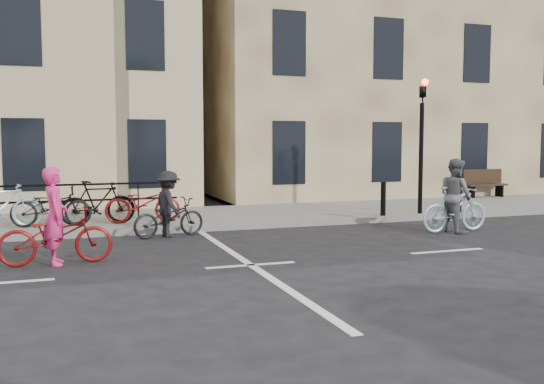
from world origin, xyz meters
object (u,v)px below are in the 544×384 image
object	(u,v)px
traffic_light	(422,129)
cyclist_dark	(169,211)
cyclist_pink	(56,231)
bench	(484,182)
cyclist_grey	(455,202)

from	to	relation	value
traffic_light	cyclist_dark	size ratio (longest dim) A/B	2.22
cyclist_pink	cyclist_dark	world-z (taller)	cyclist_pink
cyclist_pink	cyclist_dark	xyz separation A→B (m)	(2.36, 2.33, -0.01)
bench	cyclist_grey	bearing A→B (deg)	-133.20
cyclist_dark	cyclist_grey	bearing A→B (deg)	-117.30
traffic_light	cyclist_grey	bearing A→B (deg)	-103.45
cyclist_grey	cyclist_dark	world-z (taller)	cyclist_grey
traffic_light	cyclist_dark	bearing A→B (deg)	-173.39
bench	cyclist_pink	bearing A→B (deg)	-155.25
traffic_light	cyclist_dark	world-z (taller)	traffic_light
traffic_light	cyclist_pink	bearing A→B (deg)	-161.47
cyclist_pink	cyclist_grey	world-z (taller)	cyclist_grey
cyclist_pink	cyclist_dark	size ratio (longest dim) A/B	1.10
cyclist_grey	cyclist_dark	bearing A→B (deg)	74.46
cyclist_grey	cyclist_dark	xyz separation A→B (m)	(-6.47, 1.49, -0.12)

